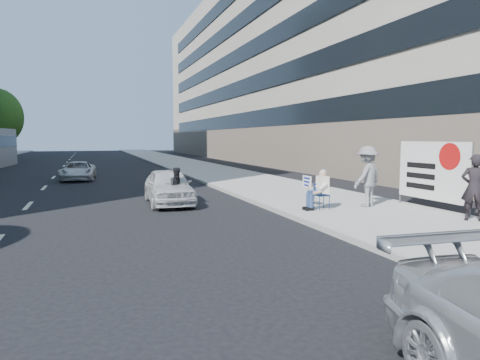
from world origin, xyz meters
name	(u,v)px	position (x,y,z in m)	size (l,w,h in m)	color
ground	(283,241)	(0.00, 0.00, 0.00)	(160.00, 160.00, 0.00)	black
near_sidewalk	(214,172)	(4.00, 20.00, 0.07)	(5.00, 120.00, 0.15)	#A5A29A
near_building	(301,66)	(17.00, 32.00, 10.00)	(14.00, 70.00, 20.00)	gray
seated_protester	(318,187)	(2.66, 2.98, 0.87)	(0.83, 1.11, 1.31)	navy
jogger	(367,176)	(4.51, 2.97, 1.18)	(1.33, 0.76, 2.05)	slate
pedestrian_woman	(474,188)	(5.80, -0.15, 1.09)	(0.68, 0.45, 1.87)	black
protest_banner	(433,171)	(6.18, 1.82, 1.40)	(0.08, 3.06, 2.20)	#4C4C4C
white_sedan_near	(169,186)	(-1.56, 6.73, 0.67)	(1.58, 3.92, 1.34)	silver
white_sedan_far	(78,171)	(-4.97, 17.67, 0.55)	(1.81, 3.93, 1.09)	silver
motorcycle	(178,190)	(-1.39, 5.86, 0.64)	(0.75, 2.05, 1.42)	black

